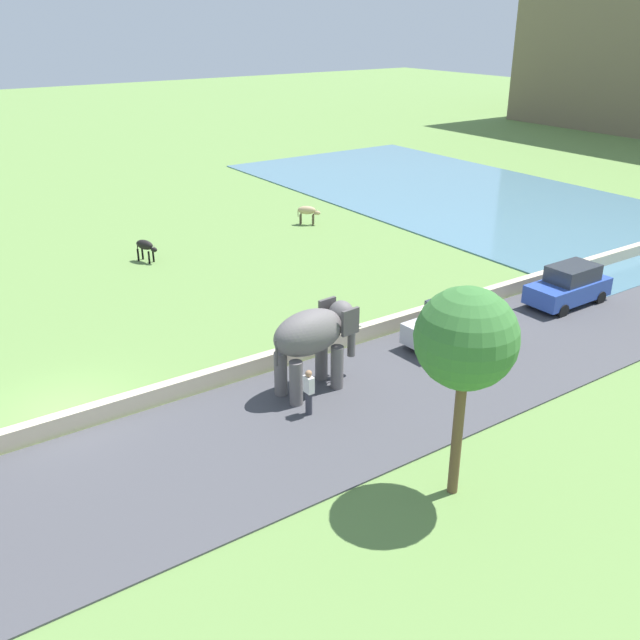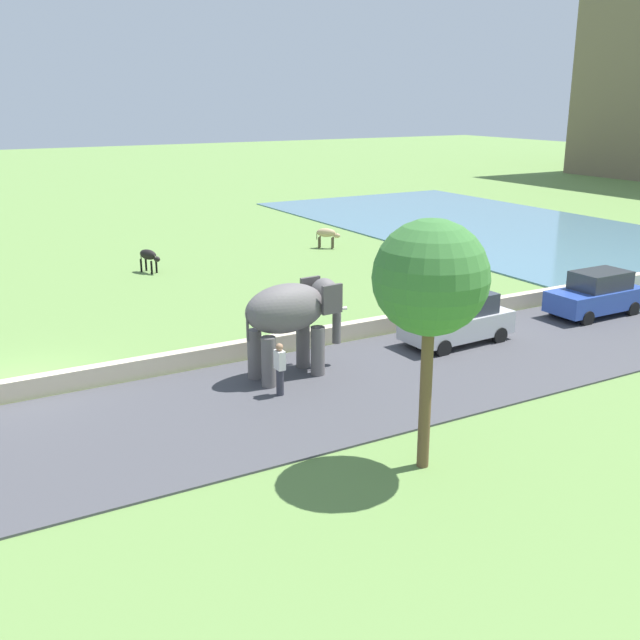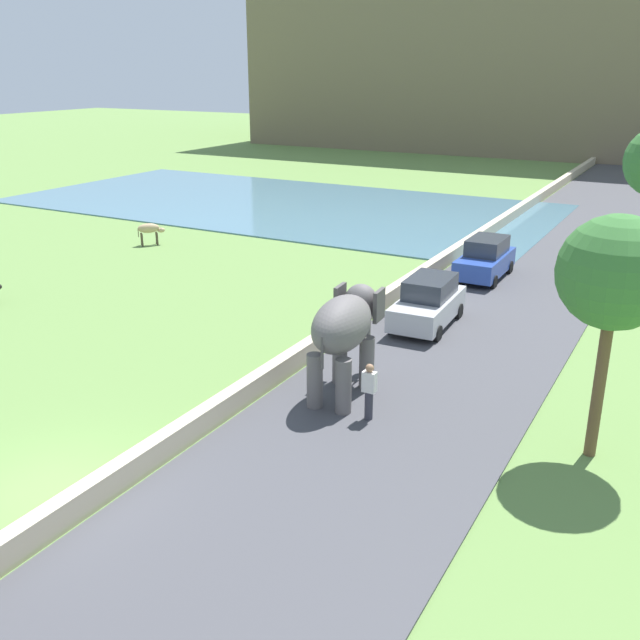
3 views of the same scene
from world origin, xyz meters
name	(u,v)px [view 1 (image 1 of 3)]	position (x,y,z in m)	size (l,w,h in m)	color
ground_plane	(65,412)	(0.00, 0.00, 0.00)	(220.00, 220.00, 0.00)	#608442
road_surface	(583,321)	(5.00, 20.00, 0.03)	(7.00, 120.00, 0.06)	#424247
barrier_wall	(483,296)	(1.20, 18.00, 0.32)	(0.40, 110.00, 0.64)	beige
lake	(458,194)	(-14.00, 31.66, 0.04)	(36.00, 18.00, 0.08)	slate
elephant	(314,336)	(3.41, 7.47, 2.04)	(1.62, 3.52, 2.99)	#605B5B
person_beside_elephant	(309,392)	(4.68, 6.39, 0.87)	(0.36, 0.22, 1.63)	#33333D
car_silver	(454,322)	(3.42, 13.98, 0.90)	(1.94, 4.07, 1.80)	#B7B7BC
car_blue	(569,286)	(3.42, 20.95, 0.90)	(1.82, 4.01, 1.80)	#2D4CA8
cow_tan	(308,211)	(-13.66, 18.58, 0.84)	(1.18, 1.25, 1.15)	tan
cow_black	(145,246)	(-12.67, 7.89, 0.84)	(1.40, 0.86, 1.15)	black
tree_near	(466,340)	(10.10, 7.42, 4.53)	(2.60, 2.60, 5.87)	brown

